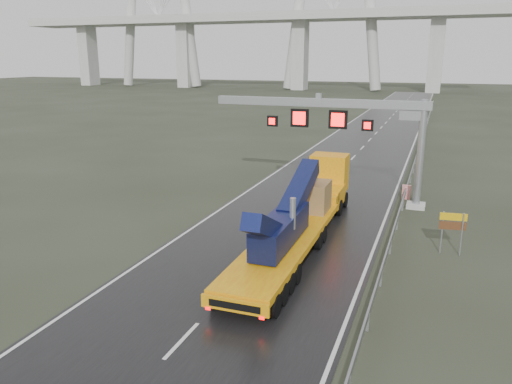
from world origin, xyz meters
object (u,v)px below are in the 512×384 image
at_px(exit_sign_pair, 453,225).
at_px(striped_barrier, 406,192).
at_px(heavy_haul_truck, 305,207).
at_px(sign_gantry, 348,121).

bearing_deg(exit_sign_pair, striped_barrier, 98.71).
distance_m(heavy_haul_truck, striped_barrier, 10.98).
height_order(sign_gantry, striped_barrier, sign_gantry).
height_order(heavy_haul_truck, exit_sign_pair, heavy_haul_truck).
bearing_deg(heavy_haul_truck, striped_barrier, 63.17).
height_order(sign_gantry, heavy_haul_truck, sign_gantry).
bearing_deg(sign_gantry, exit_sign_pair, -49.22).
relative_size(sign_gantry, heavy_haul_truck, 0.82).
xyz_separation_m(heavy_haul_truck, exit_sign_pair, (7.73, -0.21, -0.07)).
distance_m(sign_gantry, striped_barrier, 6.79).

